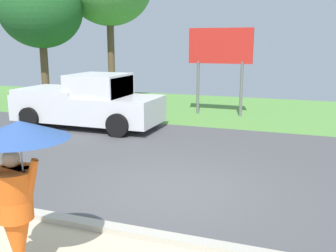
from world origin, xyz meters
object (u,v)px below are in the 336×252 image
Objects in this scene: pickup_truck at (88,102)px; tree_left_far at (41,10)px; monk_pedestrian at (17,191)px; roadside_billboard at (220,52)px.

pickup_truck is 0.85× the size of tree_left_far.
pickup_truck is (-3.98, 8.16, -0.31)m from monk_pedestrian.
monk_pedestrian is 12.07m from roadside_billboard.
pickup_truck is 5.67m from roadside_billboard.
pickup_truck is at bearing 106.38° from monk_pedestrian.
roadside_billboard is 8.71m from tree_left_far.
pickup_truck is 6.99m from tree_left_far.
pickup_truck is at bearing -135.08° from roadside_billboard.
tree_left_far reaches higher than monk_pedestrian.
monk_pedestrian is at bearing -89.33° from roadside_billboard.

